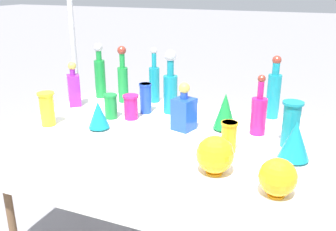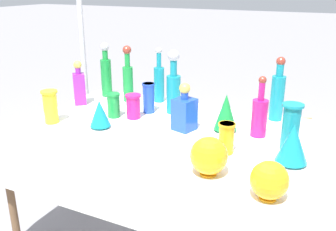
# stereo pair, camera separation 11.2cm
# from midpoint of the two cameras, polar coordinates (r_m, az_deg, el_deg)

# --- Properties ---
(display_table) EXTENTS (1.74, 1.15, 0.76)m
(display_table) POSITION_cam_midpoint_polar(r_m,az_deg,el_deg) (2.09, -1.81, -4.12)
(display_table) COLOR white
(display_table) RESTS_ON ground
(tall_bottle_0) EXTENTS (0.08, 0.08, 0.39)m
(tall_bottle_0) POSITION_cam_midpoint_polar(r_m,az_deg,el_deg) (2.75, -11.49, 6.23)
(tall_bottle_0) COLOR #198C38
(tall_bottle_0) RESTS_ON display_table
(tall_bottle_1) EXTENTS (0.07, 0.07, 0.38)m
(tall_bottle_1) POSITION_cam_midpoint_polar(r_m,az_deg,el_deg) (2.60, -3.34, 5.23)
(tall_bottle_1) COLOR teal
(tall_bottle_1) RESTS_ON display_table
(tall_bottle_2) EXTENTS (0.08, 0.08, 0.39)m
(tall_bottle_2) POSITION_cam_midpoint_polar(r_m,az_deg,el_deg) (2.35, 14.51, 3.46)
(tall_bottle_2) COLOR teal
(tall_bottle_2) RESTS_ON display_table
(tall_bottle_3) EXTENTS (0.07, 0.07, 0.39)m
(tall_bottle_3) POSITION_cam_midpoint_polar(r_m,az_deg,el_deg) (2.61, -8.12, 5.64)
(tall_bottle_3) COLOR #198C38
(tall_bottle_3) RESTS_ON display_table
(tall_bottle_4) EXTENTS (0.09, 0.09, 0.40)m
(tall_bottle_4) POSITION_cam_midpoint_polar(r_m,az_deg,el_deg) (2.36, -0.98, 4.38)
(tall_bottle_4) COLOR teal
(tall_bottle_4) RESTS_ON display_table
(tall_bottle_5) EXTENTS (0.08, 0.08, 0.33)m
(tall_bottle_5) POSITION_cam_midpoint_polar(r_m,az_deg,el_deg) (2.08, 12.17, 0.34)
(tall_bottle_5) COLOR #C61972
(tall_bottle_5) RESTS_ON display_table
(square_decanter_0) EXTENTS (0.11, 0.11, 0.30)m
(square_decanter_0) POSITION_cam_midpoint_polar(r_m,az_deg,el_deg) (2.60, -15.36, 4.16)
(square_decanter_0) COLOR purple
(square_decanter_0) RESTS_ON display_table
(square_decanter_1) EXTENTS (0.13, 0.13, 0.28)m
(square_decanter_1) POSITION_cam_midpoint_polar(r_m,az_deg,el_deg) (2.10, 0.92, 0.66)
(square_decanter_1) COLOR blue
(square_decanter_1) RESTS_ON display_table
(slender_vase_0) EXTENTS (0.08, 0.08, 0.16)m
(slender_vase_0) POSITION_cam_midpoint_polar(r_m,az_deg,el_deg) (1.85, 7.57, -3.09)
(slender_vase_0) COLOR orange
(slender_vase_0) RESTS_ON display_table
(slender_vase_1) EXTENTS (0.10, 0.10, 0.20)m
(slender_vase_1) POSITION_cam_midpoint_polar(r_m,az_deg,el_deg) (2.29, -19.29, 1.10)
(slender_vase_1) COLOR yellow
(slender_vase_1) RESTS_ON display_table
(slender_vase_2) EXTENTS (0.08, 0.08, 0.15)m
(slender_vase_2) POSITION_cam_midpoint_polar(r_m,az_deg,el_deg) (2.32, -10.07, 1.51)
(slender_vase_2) COLOR #198C38
(slender_vase_2) RESTS_ON display_table
(slender_vase_3) EXTENTS (0.08, 0.08, 0.19)m
(slender_vase_3) POSITION_cam_midpoint_polar(r_m,az_deg,el_deg) (2.38, -4.79, 2.76)
(slender_vase_3) COLOR blue
(slender_vase_3) RESTS_ON display_table
(slender_vase_4) EXTENTS (0.11, 0.11, 0.24)m
(slender_vase_4) POSITION_cam_midpoint_polar(r_m,az_deg,el_deg) (1.96, 16.71, -1.11)
(slender_vase_4) COLOR teal
(slender_vase_4) RESTS_ON display_table
(slender_vase_5) EXTENTS (0.10, 0.10, 0.15)m
(slender_vase_5) POSITION_cam_midpoint_polar(r_m,az_deg,el_deg) (2.29, -7.06, 1.43)
(slender_vase_5) COLOR #C61972
(slender_vase_5) RESTS_ON display_table
(fluted_vase_0) EXTENTS (0.12, 0.12, 0.16)m
(fluted_vase_0) POSITION_cam_midpoint_polar(r_m,az_deg,el_deg) (2.16, -12.01, 0.08)
(fluted_vase_0) COLOR teal
(fluted_vase_0) RESTS_ON display_table
(fluted_vase_1) EXTENTS (0.15, 0.15, 0.20)m
(fluted_vase_1) POSITION_cam_midpoint_polar(r_m,az_deg,el_deg) (1.81, 17.15, -3.67)
(fluted_vase_1) COLOR teal
(fluted_vase_1) RESTS_ON display_table
(fluted_vase_2) EXTENTS (0.13, 0.13, 0.21)m
(fluted_vase_2) POSITION_cam_midpoint_polar(r_m,az_deg,el_deg) (2.11, 7.21, 0.64)
(fluted_vase_2) COLOR #198C38
(fluted_vase_2) RESTS_ON display_table
(round_bowl_0) EXTENTS (0.17, 0.17, 0.17)m
(round_bowl_0) POSITION_cam_midpoint_polar(r_m,az_deg,el_deg) (1.63, 5.22, -6.00)
(round_bowl_0) COLOR orange
(round_bowl_0) RESTS_ON display_table
(round_bowl_1) EXTENTS (0.15, 0.15, 0.16)m
(round_bowl_1) POSITION_cam_midpoint_polar(r_m,az_deg,el_deg) (1.51, 14.35, -9.14)
(round_bowl_1) COLOR orange
(round_bowl_1) RESTS_ON display_table
(price_tag_left) EXTENTS (0.05, 0.02, 0.04)m
(price_tag_left) POSITION_cam_midpoint_polar(r_m,az_deg,el_deg) (2.03, -22.16, -4.19)
(price_tag_left) COLOR white
(price_tag_left) RESTS_ON display_table
(cardboard_box_behind_left) EXTENTS (0.61, 0.49, 0.48)m
(cardboard_box_behind_left) POSITION_cam_midpoint_polar(r_m,az_deg,el_deg) (3.35, 14.15, -4.76)
(cardboard_box_behind_left) COLOR tan
(cardboard_box_behind_left) RESTS_ON ground
(cardboard_box_behind_right) EXTENTS (0.48, 0.43, 0.42)m
(cardboard_box_behind_right) POSITION_cam_midpoint_polar(r_m,az_deg,el_deg) (3.42, 11.58, -4.56)
(cardboard_box_behind_right) COLOR tan
(cardboard_box_behind_right) RESTS_ON ground
(canopy_pole) EXTENTS (0.18, 0.18, 2.73)m
(canopy_pole) POSITION_cam_midpoint_polar(r_m,az_deg,el_deg) (3.20, -15.29, 10.89)
(canopy_pole) COLOR silver
(canopy_pole) RESTS_ON ground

